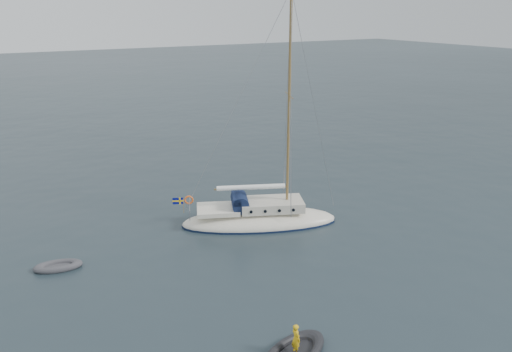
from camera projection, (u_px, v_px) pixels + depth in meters
ground at (260, 235)px, 30.80m from camera, size 300.00×300.00×0.00m
sailboat at (260, 208)px, 32.00m from camera, size 10.52×3.15×14.98m
dinghy at (58, 266)px, 26.73m from camera, size 2.52×1.14×0.36m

